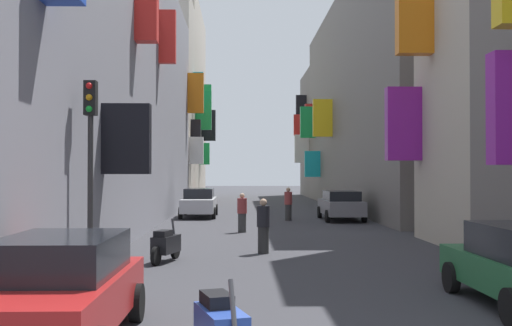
% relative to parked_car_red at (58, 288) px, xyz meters
% --- Properties ---
extents(ground_plane, '(140.00, 140.00, 0.00)m').
position_rel_parked_car_red_xyz_m(ground_plane, '(3.87, 25.71, -0.77)').
color(ground_plane, '#38383D').
extents(building_left_near, '(7.26, 38.84, 12.44)m').
position_rel_parked_car_red_xyz_m(building_left_near, '(-4.12, 15.13, 5.45)').
color(building_left_near, gray).
rests_on(building_left_near, ground).
extents(building_left_mid_a, '(7.01, 5.60, 15.32)m').
position_rel_parked_car_red_xyz_m(building_left_mid_a, '(-4.11, 37.35, 6.87)').
color(building_left_mid_a, '#B2A899').
rests_on(building_left_mid_a, ground).
extents(building_left_mid_b, '(7.32, 15.56, 17.38)m').
position_rel_parked_car_red_xyz_m(building_left_mid_b, '(-4.12, 47.92, 7.91)').
color(building_left_mid_b, '#B2A899').
rests_on(building_left_mid_b, ground).
extents(building_right_mid_c, '(7.33, 31.27, 13.98)m').
position_rel_parked_car_red_xyz_m(building_right_mid_c, '(11.87, 31.32, 6.21)').
color(building_right_mid_c, slate).
rests_on(building_right_mid_c, ground).
extents(building_right_far, '(7.36, 8.77, 12.09)m').
position_rel_parked_car_red_xyz_m(building_right_far, '(11.85, 51.31, 5.27)').
color(building_right_far, slate).
rests_on(building_right_far, ground).
extents(parked_car_red, '(1.90, 4.08, 1.48)m').
position_rel_parked_car_red_xyz_m(parked_car_red, '(0.00, 0.00, 0.00)').
color(parked_car_red, '#B21E1E').
rests_on(parked_car_red, ground).
extents(parked_car_grey, '(1.91, 4.35, 1.45)m').
position_rel_parked_car_red_xyz_m(parked_car_grey, '(7.46, 21.39, -0.00)').
color(parked_car_grey, slate).
rests_on(parked_car_grey, ground).
extents(parked_car_silver, '(1.85, 4.38, 1.50)m').
position_rel_parked_car_red_xyz_m(parked_car_silver, '(0.35, 23.77, 0.01)').
color(parked_car_silver, '#B7B7BC').
rests_on(parked_car_silver, ground).
extents(scooter_red, '(0.62, 1.98, 1.13)m').
position_rel_parked_car_red_xyz_m(scooter_red, '(-0.04, 39.84, -0.31)').
color(scooter_red, red).
rests_on(scooter_red, ground).
extents(scooter_black, '(0.71, 1.73, 1.13)m').
position_rel_parked_car_red_xyz_m(scooter_black, '(0.54, 7.67, -0.31)').
color(scooter_black, black).
rests_on(scooter_black, ground).
extents(pedestrian_crossing, '(0.48, 0.48, 1.54)m').
position_rel_parked_car_red_xyz_m(pedestrian_crossing, '(2.58, 15.49, -0.01)').
color(pedestrian_crossing, '#343434').
rests_on(pedestrian_crossing, ground).
extents(pedestrian_near_left, '(0.44, 0.44, 1.62)m').
position_rel_parked_car_red_xyz_m(pedestrian_near_left, '(4.86, 21.25, 0.03)').
color(pedestrian_near_left, '#313131').
rests_on(pedestrian_near_left, ground).
extents(pedestrian_near_right, '(0.46, 0.46, 1.59)m').
position_rel_parked_car_red_xyz_m(pedestrian_near_right, '(3.18, 9.29, 0.02)').
color(pedestrian_near_right, '#2B2B2B').
rests_on(pedestrian_near_right, ground).
extents(traffic_light_near_corner, '(0.26, 0.34, 4.35)m').
position_rel_parked_car_red_xyz_m(traffic_light_near_corner, '(-0.76, 4.88, 2.19)').
color(traffic_light_near_corner, '#2D2D2D').
rests_on(traffic_light_near_corner, ground).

